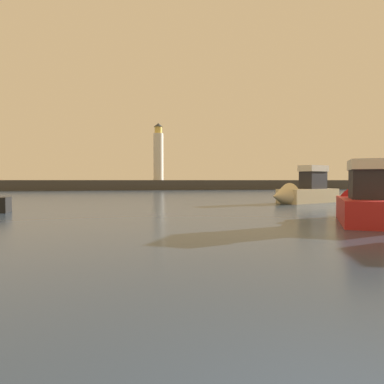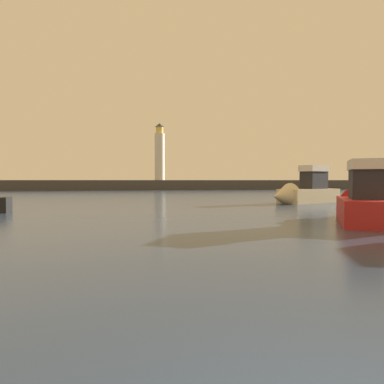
# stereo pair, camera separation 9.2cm
# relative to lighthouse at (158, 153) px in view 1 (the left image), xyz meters

# --- Properties ---
(ground_plane) EXTENTS (220.00, 220.00, 0.00)m
(ground_plane) POSITION_rel_lighthouse_xyz_m (-3.58, -33.53, -7.22)
(ground_plane) COLOR #2D3D51
(breakwater) EXTENTS (87.39, 6.77, 1.89)m
(breakwater) POSITION_rel_lighthouse_xyz_m (-3.58, 0.00, -6.27)
(breakwater) COLOR #423F3D
(breakwater) RESTS_ON ground_plane
(lighthouse) EXTENTS (1.96, 1.96, 11.24)m
(lighthouse) POSITION_rel_lighthouse_xyz_m (0.00, 0.00, 0.00)
(lighthouse) COLOR silver
(lighthouse) RESTS_ON breakwater
(motorboat_0) EXTENTS (4.90, 6.63, 3.09)m
(motorboat_0) POSITION_rel_lighthouse_xyz_m (5.03, -54.47, -6.41)
(motorboat_0) COLOR #B21E1E
(motorboat_0) RESTS_ON ground_plane
(motorboat_1) EXTENTS (7.14, 4.71, 3.45)m
(motorboat_1) POSITION_rel_lighthouse_xyz_m (8.23, -42.66, -6.31)
(motorboat_1) COLOR beige
(motorboat_1) RESTS_ON ground_plane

